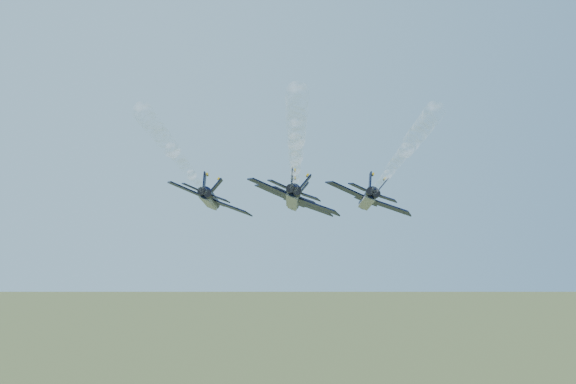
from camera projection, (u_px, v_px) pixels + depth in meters
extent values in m
cylinder|color=black|center=(294.00, 200.00, 121.62)|extent=(5.46, 12.92, 2.15)
cone|color=black|center=(295.00, 201.00, 129.27)|extent=(2.73, 2.99, 2.15)
ellipsoid|color=black|center=(296.00, 198.00, 124.91)|extent=(1.75, 2.55, 1.09)
cube|color=gray|center=(292.00, 204.00, 121.60)|extent=(4.49, 11.48, 0.96)
cube|color=black|center=(274.00, 192.00, 120.95)|extent=(5.38, 3.33, 2.31)
cube|color=gold|center=(274.00, 192.00, 122.60)|extent=(5.11, 0.58, 2.28)
cube|color=black|center=(314.00, 209.00, 120.74)|extent=(6.08, 5.46, 2.31)
cube|color=gold|center=(314.00, 209.00, 122.38)|extent=(4.45, 3.08, 2.28)
cube|color=black|center=(280.00, 194.00, 115.58)|extent=(2.53, 1.81, 1.09)
cube|color=black|center=(306.00, 205.00, 115.44)|extent=(2.82, 2.67, 1.09)
cube|color=black|center=(292.00, 189.00, 116.24)|extent=(0.90, 2.14, 2.52)
cube|color=black|center=(302.00, 193.00, 116.19)|extent=(2.25, 2.51, 2.01)
cylinder|color=black|center=(290.00, 199.00, 114.85)|extent=(1.65, 1.48, 1.39)
cylinder|color=black|center=(296.00, 201.00, 114.82)|extent=(1.65, 1.48, 1.39)
cylinder|color=black|center=(210.00, 199.00, 111.57)|extent=(5.46, 12.92, 2.15)
cone|color=black|center=(216.00, 200.00, 119.22)|extent=(2.73, 2.99, 2.15)
ellipsoid|color=black|center=(214.00, 196.00, 114.86)|extent=(1.75, 2.55, 1.09)
cube|color=gray|center=(208.00, 203.00, 111.55)|extent=(4.49, 11.48, 0.96)
cube|color=black|center=(187.00, 190.00, 110.90)|extent=(5.38, 3.33, 2.31)
cube|color=gold|center=(189.00, 190.00, 112.54)|extent=(5.11, 0.58, 2.28)
cube|color=black|center=(231.00, 208.00, 110.68)|extent=(6.08, 5.46, 2.31)
cube|color=gold|center=(232.00, 208.00, 112.33)|extent=(4.45, 3.08, 2.28)
cube|color=black|center=(191.00, 192.00, 105.52)|extent=(2.53, 1.81, 1.09)
cube|color=black|center=(219.00, 203.00, 105.39)|extent=(2.82, 2.67, 1.09)
cube|color=black|center=(204.00, 186.00, 106.19)|extent=(0.90, 2.14, 2.52)
cube|color=black|center=(215.00, 191.00, 106.14)|extent=(2.25, 2.51, 2.01)
cylinder|color=black|center=(201.00, 197.00, 104.79)|extent=(1.65, 1.48, 1.39)
cylinder|color=black|center=(207.00, 199.00, 104.76)|extent=(1.65, 1.48, 1.39)
cylinder|color=black|center=(368.00, 199.00, 111.35)|extent=(5.46, 12.92, 2.15)
cone|color=black|center=(364.00, 200.00, 119.00)|extent=(2.73, 2.99, 2.15)
ellipsoid|color=black|center=(368.00, 196.00, 114.64)|extent=(1.75, 2.55, 1.09)
cube|color=gray|center=(366.00, 203.00, 111.33)|extent=(4.49, 11.48, 0.96)
cube|color=black|center=(346.00, 190.00, 110.68)|extent=(5.38, 3.33, 2.31)
cube|color=gold|center=(346.00, 190.00, 112.32)|extent=(5.11, 0.58, 2.28)
cube|color=black|center=(390.00, 208.00, 110.46)|extent=(6.08, 5.46, 2.31)
cube|color=gold|center=(389.00, 208.00, 112.11)|extent=(4.45, 3.08, 2.28)
cube|color=black|center=(358.00, 192.00, 105.30)|extent=(2.53, 1.81, 1.09)
cube|color=black|center=(386.00, 203.00, 105.17)|extent=(2.82, 2.67, 1.09)
cube|color=black|center=(370.00, 186.00, 105.97)|extent=(0.90, 2.14, 2.52)
cube|color=black|center=(381.00, 190.00, 105.92)|extent=(2.25, 2.51, 2.01)
cylinder|color=black|center=(369.00, 197.00, 104.57)|extent=(1.65, 1.48, 1.39)
cylinder|color=black|center=(375.00, 199.00, 104.54)|extent=(1.65, 1.48, 1.39)
cylinder|color=black|center=(294.00, 197.00, 102.69)|extent=(5.46, 12.92, 2.15)
cone|color=black|center=(295.00, 198.00, 110.34)|extent=(2.73, 2.99, 2.15)
ellipsoid|color=black|center=(296.00, 194.00, 105.98)|extent=(1.75, 2.55, 1.09)
cube|color=gray|center=(292.00, 201.00, 102.68)|extent=(4.49, 11.48, 0.96)
cube|color=black|center=(270.00, 188.00, 102.03)|extent=(5.38, 3.33, 2.31)
cube|color=gold|center=(270.00, 187.00, 103.67)|extent=(5.11, 0.58, 2.28)
cube|color=black|center=(317.00, 207.00, 101.81)|extent=(6.08, 5.46, 2.31)
cube|color=gold|center=(317.00, 207.00, 103.45)|extent=(4.45, 3.08, 2.28)
cube|color=black|center=(277.00, 189.00, 96.65)|extent=(2.53, 1.81, 1.09)
cube|color=black|center=(309.00, 202.00, 96.51)|extent=(2.82, 2.67, 1.09)
cube|color=black|center=(291.00, 183.00, 97.31)|extent=(0.90, 2.14, 2.52)
cube|color=black|center=(304.00, 188.00, 97.26)|extent=(2.25, 2.51, 2.01)
cylinder|color=black|center=(289.00, 195.00, 95.92)|extent=(1.65, 1.48, 1.39)
cylinder|color=black|center=(296.00, 197.00, 95.89)|extent=(1.65, 1.48, 1.39)
cylinder|color=white|center=(292.00, 198.00, 107.23)|extent=(5.24, 15.43, 1.14)
cylinder|color=white|center=(290.00, 194.00, 92.44)|extent=(5.66, 15.54, 1.57)
cylinder|color=white|center=(287.00, 190.00, 77.65)|extent=(6.14, 15.68, 2.07)
cylinder|color=white|center=(196.00, 196.00, 97.17)|extent=(5.24, 15.43, 1.14)
cylinder|color=white|center=(176.00, 191.00, 82.38)|extent=(5.66, 15.54, 1.57)
cylinder|color=white|center=(148.00, 185.00, 67.60)|extent=(6.14, 15.68, 2.07)
cylinder|color=white|center=(377.00, 196.00, 96.95)|extent=(5.24, 15.43, 1.14)
cylinder|color=white|center=(390.00, 191.00, 82.16)|extent=(5.66, 15.54, 1.57)
cylinder|color=white|center=(409.00, 185.00, 67.38)|extent=(6.14, 15.68, 2.07)
cylinder|color=white|center=(292.00, 193.00, 88.30)|extent=(5.24, 15.43, 1.14)
cylinder|color=white|center=(289.00, 188.00, 73.51)|extent=(5.66, 15.54, 1.57)
cylinder|color=white|center=(285.00, 180.00, 58.72)|extent=(6.14, 15.68, 2.07)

